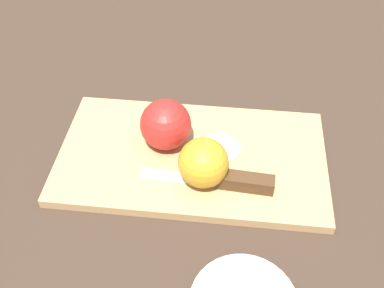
{
  "coord_description": "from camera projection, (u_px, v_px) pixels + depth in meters",
  "views": [
    {
      "loc": [
        0.05,
        -0.45,
        0.49
      ],
      "look_at": [
        0.0,
        0.0,
        0.03
      ],
      "focal_mm": 42.0,
      "sensor_mm": 36.0,
      "label": 1
    }
  ],
  "objects": [
    {
      "name": "ground_plane",
      "position": [
        192.0,
        160.0,
        0.67
      ],
      "size": [
        4.0,
        4.0,
        0.0
      ],
      "primitive_type": "plane",
      "color": "#38281E"
    },
    {
      "name": "cutting_board",
      "position": [
        192.0,
        157.0,
        0.66
      ],
      "size": [
        0.39,
        0.22,
        0.01
      ],
      "color": "tan",
      "rests_on": "ground_plane"
    },
    {
      "name": "apple_half_left",
      "position": [
        165.0,
        124.0,
        0.65
      ],
      "size": [
        0.07,
        0.07,
        0.07
      ],
      "rotation": [
        0.0,
        0.0,
        2.31
      ],
      "color": "red",
      "rests_on": "cutting_board"
    },
    {
      "name": "apple_half_right",
      "position": [
        204.0,
        163.0,
        0.6
      ],
      "size": [
        0.07,
        0.07,
        0.07
      ],
      "rotation": [
        0.0,
        0.0,
        0.21
      ],
      "color": "gold",
      "rests_on": "cutting_board"
    },
    {
      "name": "knife",
      "position": [
        237.0,
        181.0,
        0.61
      ],
      "size": [
        0.19,
        0.03,
        0.02
      ],
      "rotation": [
        0.0,
        0.0,
        3.07
      ],
      "color": "silver",
      "rests_on": "cutting_board"
    },
    {
      "name": "apple_slice",
      "position": [
        220.0,
        148.0,
        0.66
      ],
      "size": [
        0.06,
        0.06,
        0.0
      ],
      "color": "beige",
      "rests_on": "cutting_board"
    }
  ]
}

